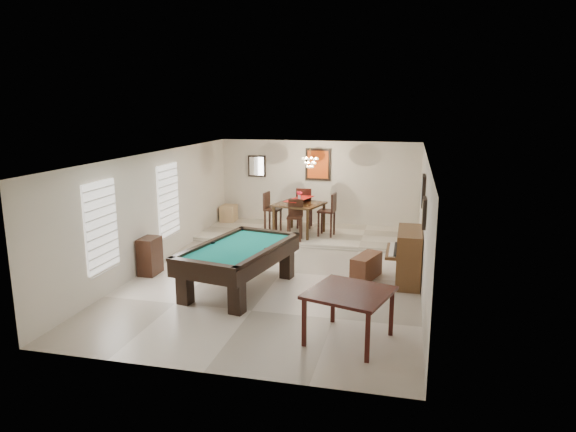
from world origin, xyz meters
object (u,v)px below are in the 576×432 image
at_px(upright_piano, 402,256).
at_px(dining_table, 299,216).
at_px(dining_chair_north, 305,207).
at_px(dining_chair_east, 327,215).
at_px(flower_vase, 299,195).
at_px(dining_chair_south, 295,220).
at_px(apothecary_chest, 150,256).
at_px(chandelier, 310,159).
at_px(pool_table, 239,268).
at_px(square_table, 349,316).
at_px(piano_bench, 366,267).
at_px(dining_chair_west, 273,213).
at_px(corner_bench, 229,213).

xyz_separation_m(upright_piano, dining_table, (-2.86, 3.05, 0.05)).
bearing_deg(dining_table, dining_chair_north, 90.29).
relative_size(dining_chair_north, dining_chair_east, 1.00).
bearing_deg(dining_chair_east, flower_vase, -87.66).
xyz_separation_m(dining_chair_south, dining_chair_east, (0.74, 0.67, 0.05)).
bearing_deg(apothecary_chest, chandelier, 55.11).
bearing_deg(pool_table, dining_chair_south, 95.86).
xyz_separation_m(dining_table, dining_chair_north, (-0.00, 0.77, 0.10)).
bearing_deg(square_table, pool_table, 143.75).
relative_size(piano_bench, apothecary_chest, 1.14).
bearing_deg(dining_chair_north, dining_chair_west, 43.89).
xyz_separation_m(dining_table, dining_chair_west, (-0.75, -0.03, 0.08)).
relative_size(apothecary_chest, corner_bench, 1.50).
distance_m(square_table, dining_chair_east, 6.16).
bearing_deg(dining_chair_south, dining_chair_east, 36.29).
bearing_deg(upright_piano, apothecary_chest, -171.94).
xyz_separation_m(upright_piano, apothecary_chest, (-5.38, -0.76, -0.15)).
height_order(piano_bench, corner_bench, corner_bench).
bearing_deg(dining_chair_north, corner_bench, -9.71).
height_order(dining_chair_north, chandelier, chandelier).
xyz_separation_m(upright_piano, dining_chair_north, (-2.87, 3.81, 0.15)).
relative_size(square_table, corner_bench, 2.18).
bearing_deg(piano_bench, dining_chair_west, 133.90).
bearing_deg(dining_chair_north, upright_piano, 123.90).
xyz_separation_m(dining_table, dining_chair_south, (0.04, -0.71, 0.05)).
height_order(pool_table, chandelier, chandelier).
distance_m(apothecary_chest, dining_chair_east, 5.01).
xyz_separation_m(pool_table, dining_chair_north, (0.30, 5.05, 0.27)).
distance_m(apothecary_chest, dining_table, 4.57).
height_order(upright_piano, flower_vase, flower_vase).
height_order(piano_bench, dining_table, dining_table).
height_order(apothecary_chest, chandelier, chandelier).
xyz_separation_m(square_table, piano_bench, (0.01, 3.04, -0.15)).
height_order(piano_bench, apothecary_chest, apothecary_chest).
height_order(dining_chair_south, corner_bench, dining_chair_south).
xyz_separation_m(dining_chair_south, chandelier, (0.22, 0.89, 1.54)).
bearing_deg(upright_piano, pool_table, -158.60).
height_order(apothecary_chest, dining_chair_west, dining_chair_west).
height_order(dining_chair_south, dining_chair_west, dining_chair_west).
relative_size(dining_chair_east, chandelier, 1.97).
distance_m(pool_table, dining_chair_south, 3.60).
xyz_separation_m(pool_table, piano_bench, (2.42, 1.28, -0.19)).
xyz_separation_m(dining_chair_north, dining_chair_east, (0.78, -0.81, -0.00)).
relative_size(square_table, dining_chair_south, 1.11).
relative_size(dining_chair_south, chandelier, 1.79).
distance_m(dining_chair_south, chandelier, 1.79).
bearing_deg(square_table, dining_table, 109.16).
xyz_separation_m(upright_piano, dining_chair_south, (-2.83, 2.33, 0.10)).
relative_size(square_table, upright_piano, 0.88).
relative_size(dining_table, chandelier, 1.98).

